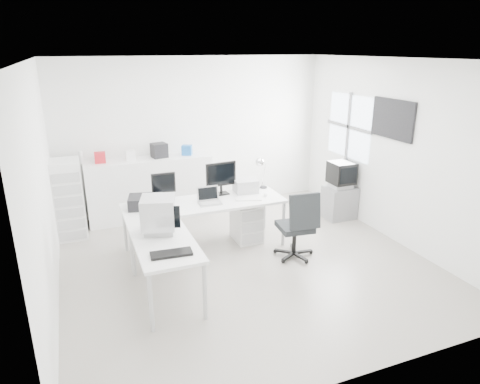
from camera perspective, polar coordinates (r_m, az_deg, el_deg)
name	(u,v)px	position (r m, az deg, el deg)	size (l,w,h in m)	color
floor	(245,262)	(6.26, 0.68, -9.25)	(5.00, 5.00, 0.01)	beige
ceiling	(246,59)	(5.53, 0.80, 17.30)	(5.00, 5.00, 0.01)	white
back_wall	(194,135)	(8.04, -6.11, 7.62)	(5.00, 0.02, 2.80)	white
left_wall	(42,190)	(5.35, -24.86, 0.24)	(0.02, 5.00, 2.80)	white
right_wall	(395,152)	(7.05, 19.96, 5.01)	(0.02, 5.00, 2.80)	white
window	(349,127)	(7.92, 14.32, 8.44)	(0.02, 1.20, 1.10)	white
wall_picture	(393,119)	(7.01, 19.69, 9.15)	(0.04, 0.90, 0.60)	black
main_desk	(205,225)	(6.53, -4.65, -4.44)	(2.40, 0.80, 0.75)	white
side_desk	(166,268)	(5.38, -9.90, -10.00)	(0.70, 1.40, 0.75)	white
drawer_pedestal	(247,222)	(6.82, 0.88, -4.02)	(0.40, 0.50, 0.60)	white
inkjet_printer	(146,202)	(6.28, -12.45, -1.28)	(0.48, 0.37, 0.17)	black
lcd_monitor_small	(164,187)	(6.43, -10.14, 0.61)	(0.35, 0.20, 0.44)	black
lcd_monitor_large	(221,179)	(6.64, -2.54, 1.80)	(0.49, 0.20, 0.51)	black
laptop	(210,197)	(6.28, -4.06, -0.64)	(0.33, 0.34, 0.22)	#B7B7BA
white_keyboard	(249,199)	(6.46, 1.17, -0.97)	(0.39, 0.12, 0.02)	white
white_mouse	(265,195)	(6.62, 3.40, -0.35)	(0.06, 0.06, 0.06)	white
laser_printer	(246,186)	(6.79, 0.75, 0.85)	(0.36, 0.31, 0.20)	#AFAFAF
desk_lamp	(264,173)	(6.95, 3.17, 2.57)	(0.17, 0.17, 0.51)	silver
crt_monitor	(158,214)	(5.34, -10.84, -2.87)	(0.44, 0.44, 0.50)	#B7B7BA
black_keyboard	(171,254)	(4.86, -9.15, -8.11)	(0.46, 0.18, 0.03)	black
office_chair	(295,223)	(6.24, 7.34, -4.19)	(0.60, 0.60, 1.05)	#25282A
tv_cabinet	(339,202)	(7.90, 13.09, -1.36)	(0.53, 0.43, 0.58)	slate
crt_tv	(341,175)	(7.74, 13.37, 2.21)	(0.50, 0.48, 0.45)	black
sideboard	(150,188)	(7.82, -11.87, 0.52)	(2.19, 0.55, 1.09)	white
clutter_box_a	(100,158)	(7.57, -18.16, 4.38)	(0.18, 0.16, 0.18)	red
clutter_box_b	(130,156)	(7.61, -14.40, 4.72)	(0.15, 0.13, 0.15)	white
clutter_box_c	(159,150)	(7.67, -10.73, 5.48)	(0.25, 0.23, 0.25)	black
clutter_box_d	(187,150)	(7.79, -7.09, 5.56)	(0.17, 0.15, 0.17)	#195DAF
clutter_bottle	(81,157)	(7.59, -20.45, 4.34)	(0.07, 0.07, 0.22)	white
filing_cabinet	(69,199)	(7.34, -21.84, -0.91)	(0.45, 0.53, 1.28)	white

